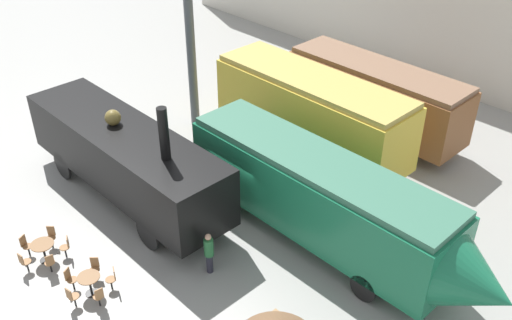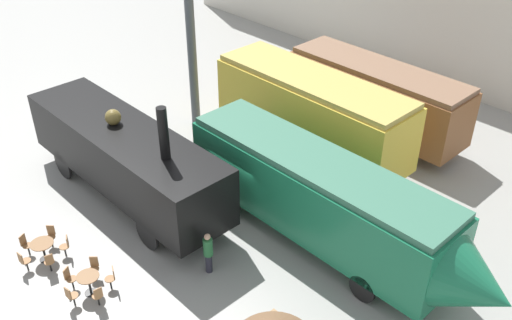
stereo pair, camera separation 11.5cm
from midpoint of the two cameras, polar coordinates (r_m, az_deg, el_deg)
ground_plane at (r=23.55m, az=-0.84°, el=-4.63°), size 80.00×80.00×0.00m
backdrop_wall at (r=33.11m, az=20.16°, el=13.63°), size 44.00×0.15×9.00m
passenger_coach_wooden at (r=28.31m, az=12.04°, el=6.41°), size 9.10×2.62×3.54m
passenger_coach_vintage at (r=25.51m, az=5.72°, el=4.93°), size 9.48×2.84×4.08m
streamlined_locomotive at (r=20.47m, az=7.93°, el=-4.31°), size 12.89×2.64×3.54m
steam_locomotive at (r=23.53m, az=-12.80°, el=0.51°), size 10.69×2.76×5.30m
cafe_table_near at (r=22.07m, az=-20.42°, el=-8.14°), size 0.83×0.83×0.77m
cafe_table_mid at (r=20.29m, az=-16.25°, el=-11.47°), size 0.76×0.76×0.78m
cafe_chair_0 at (r=22.58m, az=-21.93°, el=-7.75°), size 0.40×0.38×0.87m
cafe_chair_1 at (r=21.87m, az=-22.09°, el=-9.29°), size 0.36×0.37×0.87m
cafe_chair_2 at (r=21.51m, az=-19.81°, el=-9.52°), size 0.38×0.36×0.87m
cafe_chair_3 at (r=22.02m, az=-18.34°, el=-8.06°), size 0.39×0.40×0.87m
cafe_chair_4 at (r=22.67m, az=-19.69°, el=-7.02°), size 0.40×0.40×0.87m
cafe_chair_5 at (r=20.32m, az=-14.08°, el=-11.26°), size 0.38×0.40×0.87m
cafe_chair_6 at (r=20.86m, az=-15.73°, el=-10.18°), size 0.40×0.40×0.87m
cafe_chair_7 at (r=20.70m, az=-18.01°, el=-11.06°), size 0.40×0.39×0.87m
cafe_chair_8 at (r=20.05m, az=-17.87°, el=-12.76°), size 0.36×0.38×0.87m
cafe_chair_9 at (r=19.81m, az=-15.36°, el=-12.91°), size 0.37×0.36×0.87m
visitor_person at (r=20.10m, az=-4.64°, el=-9.11°), size 0.34×0.34×1.70m
support_pillar at (r=27.95m, az=-6.33°, el=10.96°), size 0.44×0.44×8.00m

